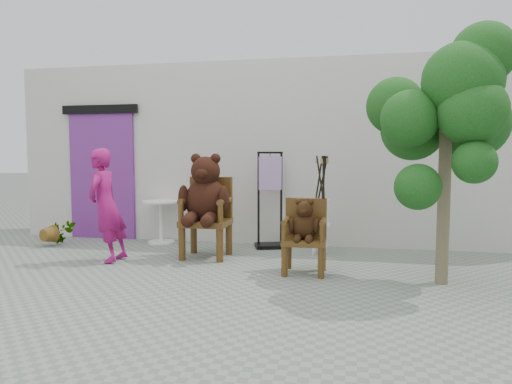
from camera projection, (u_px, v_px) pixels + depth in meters
ground_plane at (232, 289)px, 4.96m from camera, size 60.00×60.00×0.00m
back_wall at (276, 153)px, 7.87m from camera, size 9.00×1.00×3.00m
doorway at (102, 172)px, 7.98m from camera, size 1.40×0.11×2.33m
chair_big at (206, 200)px, 6.47m from camera, size 0.73×0.78×1.48m
chair_small at (305, 229)px, 5.62m from camera, size 0.52×0.50×0.92m
person at (106, 205)px, 6.22m from camera, size 0.37×0.57×1.55m
cafe_table at (161, 217)px, 7.58m from camera, size 0.60×0.60×0.70m
display_stand at (270, 211)px, 7.16m from camera, size 0.54×0.47×1.51m
stool_bucket at (320, 211)px, 6.70m from camera, size 0.32×0.32×1.45m
tree at (445, 111)px, 5.00m from camera, size 1.59×1.50×2.82m
potted_plant at (57, 231)px, 7.39m from camera, size 0.52×0.48×0.48m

